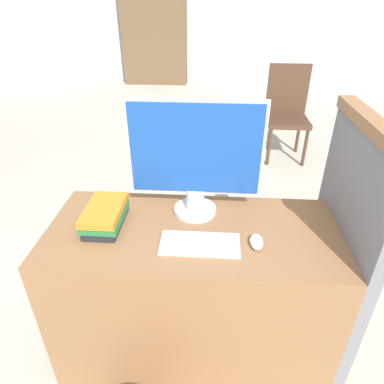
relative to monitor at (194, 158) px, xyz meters
name	(u,v)px	position (x,y,z in m)	size (l,w,h in m)	color
wall_back	(215,6)	(0.00, 6.06, 0.36)	(12.00, 0.06, 2.80)	silver
desk	(193,293)	(0.00, -0.14, -0.66)	(1.27, 0.57, 0.77)	#8C603D
carrel_divider	(339,252)	(0.66, -0.09, -0.40)	(0.07, 0.67, 1.25)	slate
monitor	(194,158)	(0.00, 0.00, 0.00)	(0.58, 0.20, 0.53)	silver
keyboard	(200,244)	(0.04, -0.25, -0.27)	(0.32, 0.14, 0.02)	silver
mouse	(257,242)	(0.27, -0.23, -0.26)	(0.05, 0.10, 0.03)	white
book_stack	(105,215)	(-0.38, -0.13, -0.23)	(0.16, 0.26, 0.09)	#232328
far_chair	(287,109)	(0.86, 2.40, -0.50)	(0.44, 0.44, 0.99)	#4C3323
bookshelf_far	(154,34)	(-1.15, 5.82, -0.12)	(1.23, 0.32, 1.85)	brown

